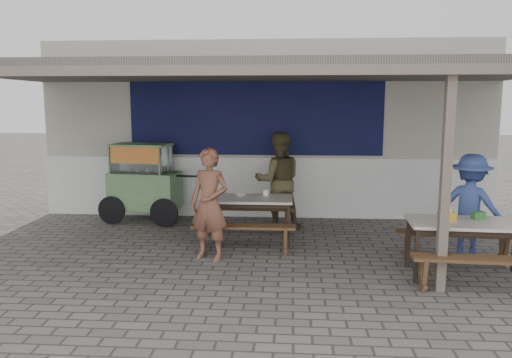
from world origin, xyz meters
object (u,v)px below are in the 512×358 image
at_px(table_left, 247,202).
at_px(bench_left_wall, 251,213).
at_px(table_right, 469,227).
at_px(condiment_jar, 266,193).
at_px(bench_right_wall, 455,240).
at_px(vendor_cart, 144,180).
at_px(tissue_box, 450,217).
at_px(bench_left_street, 244,232).
at_px(patron_street_side, 209,204).
at_px(bench_right_street, 481,266).
at_px(patron_wall_side, 278,181).
at_px(patron_right_table, 470,206).
at_px(condiment_bowl, 240,194).
at_px(donation_box, 478,215).

relative_size(table_left, bench_left_wall, 0.94).
height_order(table_right, condiment_jar, condiment_jar).
relative_size(table_right, bench_right_wall, 0.96).
relative_size(vendor_cart, tissue_box, 17.33).
bearing_deg(bench_left_street, patron_street_side, -149.99).
xyz_separation_m(bench_left_street, tissue_box, (2.79, -0.77, 0.46)).
xyz_separation_m(table_right, patron_street_side, (-3.50, 0.53, 0.15)).
xyz_separation_m(bench_right_street, patron_wall_side, (-2.51, 3.01, 0.54)).
bearing_deg(bench_left_wall, bench_right_street, -42.38).
xyz_separation_m(table_left, patron_street_side, (-0.47, -0.93, 0.15)).
xyz_separation_m(table_left, table_right, (3.03, -1.47, 0.00)).
bearing_deg(vendor_cart, bench_right_street, -25.32).
height_order(patron_right_table, condiment_jar, patron_right_table).
relative_size(condiment_jar, condiment_bowl, 0.53).
relative_size(bench_left_street, patron_wall_side, 0.89).
distance_m(patron_street_side, patron_right_table, 3.83).
xyz_separation_m(bench_left_street, table_right, (3.02, -0.81, 0.33)).
relative_size(patron_wall_side, condiment_jar, 17.58).
distance_m(tissue_box, condiment_bowl, 3.32).
bearing_deg(table_left, table_right, -26.00).
xyz_separation_m(bench_right_wall, patron_street_side, (-3.53, -0.06, 0.48)).
bearing_deg(patron_wall_side, condiment_bowl, 44.62).
xyz_separation_m(vendor_cart, patron_right_table, (5.46, -1.89, -0.05)).
height_order(bench_left_street, donation_box, donation_box).
distance_m(patron_street_side, tissue_box, 3.30).
height_order(vendor_cart, condiment_jar, vendor_cart).
distance_m(patron_wall_side, condiment_bowl, 1.02).
xyz_separation_m(patron_wall_side, condiment_jar, (-0.19, -0.76, -0.08)).
height_order(bench_left_street, vendor_cart, vendor_cart).
height_order(tissue_box, condiment_bowl, tissue_box).
bearing_deg(bench_right_street, table_left, 148.81).
bearing_deg(patron_street_side, tissue_box, 11.22).
bearing_deg(vendor_cart, condiment_jar, -16.89).
relative_size(vendor_cart, donation_box, 12.44).
relative_size(bench_right_wall, condiment_bowl, 8.70).
distance_m(bench_right_street, patron_right_table, 1.59).
xyz_separation_m(bench_left_wall, bench_right_wall, (3.06, -1.53, 0.00)).
bearing_deg(donation_box, bench_left_wall, 148.20).
height_order(bench_left_street, condiment_bowl, condiment_bowl).
distance_m(bench_left_wall, condiment_bowl, 0.69).
relative_size(table_left, patron_street_side, 0.90).
distance_m(bench_left_street, donation_box, 3.29).
height_order(bench_left_wall, condiment_jar, condiment_jar).
distance_m(bench_right_wall, patron_wall_side, 3.21).
distance_m(bench_left_wall, condiment_jar, 0.72).
relative_size(bench_left_wall, vendor_cart, 0.81).
relative_size(bench_right_street, donation_box, 10.51).
distance_m(table_right, patron_right_table, 0.95).
distance_m(donation_box, condiment_jar, 3.27).
distance_m(bench_right_wall, patron_street_side, 3.56).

